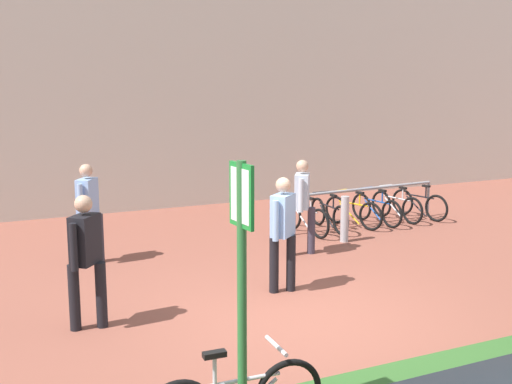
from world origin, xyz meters
name	(u,v)px	position (x,y,z in m)	size (l,w,h in m)	color
ground_plane	(311,318)	(0.00, 0.00, 0.00)	(60.00, 60.00, 0.00)	brown
parking_sign_post	(242,266)	(-2.01, -2.36, 1.62)	(0.08, 0.36, 2.48)	#2D7238
bike_rack_cluster	(365,210)	(3.73, 4.23, 0.35)	(3.75, 1.78, 0.83)	#99999E
bollard_steel	(345,219)	(2.57, 3.21, 0.45)	(0.16, 0.16, 0.90)	#ADADB2
person_suited_dark	(86,253)	(-2.73, 0.87, 0.98)	(0.47, 0.49, 1.72)	black
person_shirt_blue	(283,227)	(0.14, 1.11, 0.98)	(0.49, 0.44, 1.72)	black
person_casual_tan	(88,207)	(-2.20, 3.80, 0.98)	(0.49, 0.52, 1.72)	#2D2D38
person_shirt_white	(302,201)	(1.37, 2.77, 0.98)	(0.52, 0.52, 1.72)	#383342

